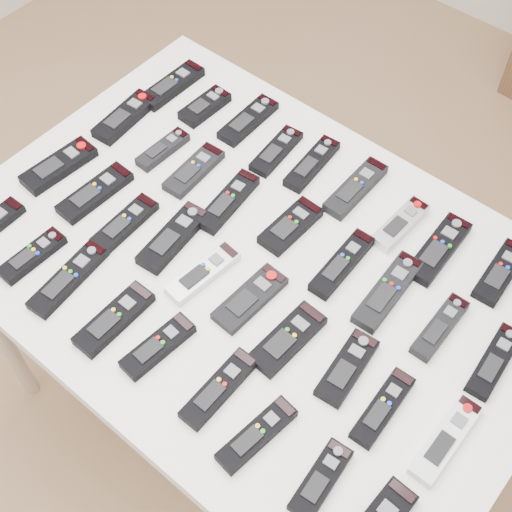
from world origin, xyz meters
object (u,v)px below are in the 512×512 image
Objects in this scene: remote_8 at (500,272)px; remote_24 at (250,298)px; remote_16 at (388,291)px; remote_31 at (69,278)px; remote_14 at (291,226)px; remote_21 at (125,223)px; remote_5 at (356,188)px; remote_7 at (439,249)px; remote_2 at (248,120)px; remote_20 at (95,193)px; remote_26 at (347,368)px; remote_28 at (446,439)px; table at (256,277)px; remote_27 at (383,408)px; remote_15 at (342,264)px; remote_32 at (114,319)px; remote_12 at (194,170)px; remote_30 at (32,256)px; remote_10 at (125,117)px; remote_17 at (440,327)px; remote_1 at (205,106)px; remote_13 at (228,201)px; remote_25 at (288,339)px; remote_4 at (312,164)px; remote_0 at (172,85)px; remote_3 at (276,151)px; remote_23 at (203,273)px; remote_18 at (494,361)px; remote_19 at (59,166)px; remote_11 at (163,149)px; remote_6 at (400,224)px; remote_33 at (158,346)px; remote_34 at (219,388)px.

remote_24 is (-0.35, -0.38, -0.00)m from remote_8.
remote_16 reaches higher than remote_31.
remote_14 is 0.93× the size of remote_21.
remote_21 is at bearing -129.36° from remote_5.
remote_2 is at bearing 173.87° from remote_7.
remote_26 is at bearing 3.00° from remote_20.
remote_8 and remote_28 have the same top height.
table is at bearing -89.50° from remote_14.
remote_14 reaches higher than remote_27.
remote_15 reaches higher than remote_32.
remote_12 and remote_28 have the same top height.
remote_30 is (-0.77, -0.59, 0.00)m from remote_8.
remote_12 is at bearing 159.82° from table.
remote_10 reaches higher than remote_17.
remote_1 is at bearing 144.31° from remote_24.
remote_25 is at bearing -36.57° from remote_13.
remote_32 is at bearing -99.25° from remote_4.
remote_0 is 1.15× the size of remote_3.
remote_23 is at bearing 72.62° from remote_32.
remote_13 is 0.64m from remote_18.
remote_17 is 0.84m from remote_30.
remote_30 is 0.24m from remote_32.
remote_7 is at bearing 78.44° from remote_16.
remote_26 is (0.35, 0.01, 0.00)m from remote_23.
remote_4 is at bearing -178.50° from remote_5.
remote_19 is at bearing -176.27° from remote_24.
remote_8 is 0.99× the size of remote_25.
remote_20 reaches higher than remote_24.
remote_5 is (0.55, 0.02, -0.00)m from remote_0.
remote_10 is 1.27× the size of remote_11.
remote_5 is at bearing 93.54° from remote_24.
remote_16 and remote_19 have the same top height.
remote_2 is 0.60m from remote_25.
remote_24 is at bearing -107.40° from remote_6.
remote_5 is 0.71m from remote_30.
remote_1 is at bearing 148.95° from remote_25.
remote_31 is (-0.64, -0.39, -0.00)m from remote_17.
remote_33 is (-0.06, -0.20, 0.00)m from remote_24.
table is 8.05× the size of remote_33.
remote_8 is 1.02× the size of remote_27.
remote_21 is 0.22m from remote_23.
remote_33 is at bearing -105.53° from remote_24.
remote_18 is (1.00, -0.01, -0.00)m from remote_10.
remote_13 is 0.46m from remote_26.
remote_11 is (-0.09, -0.20, 0.00)m from remote_2.
remote_13 reaches higher than remote_34.
remote_6 is at bearing 90.94° from remote_25.
table is 0.47m from remote_30.
remote_17 is at bearing 30.46° from remote_23.
remote_10 is 0.44m from remote_30.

